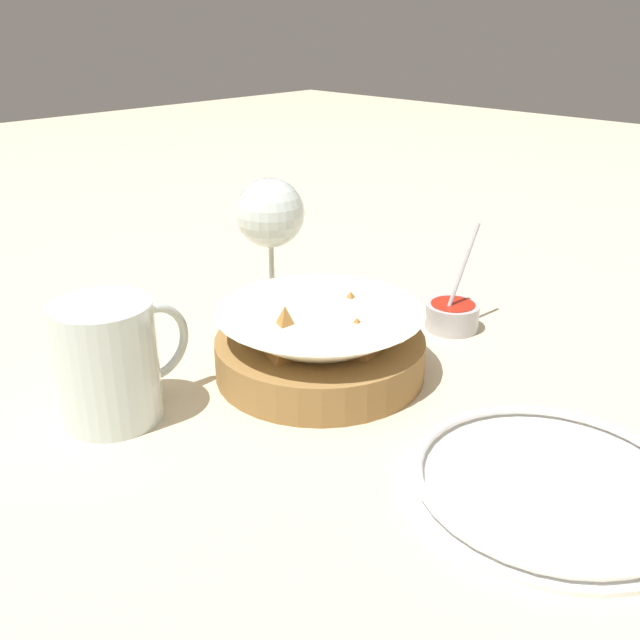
% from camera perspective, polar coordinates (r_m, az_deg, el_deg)
% --- Properties ---
extents(ground_plane, '(4.00, 4.00, 0.00)m').
position_cam_1_polar(ground_plane, '(0.81, -0.56, -2.82)').
color(ground_plane, beige).
extents(food_basket, '(0.22, 0.22, 0.09)m').
position_cam_1_polar(food_basket, '(0.75, 0.04, -1.98)').
color(food_basket, olive).
rests_on(food_basket, ground_plane).
extents(sauce_cup, '(0.08, 0.06, 0.13)m').
position_cam_1_polar(sauce_cup, '(0.88, 10.53, 0.45)').
color(sauce_cup, '#B7B7BC').
rests_on(sauce_cup, ground_plane).
extents(wine_glass, '(0.09, 0.09, 0.17)m').
position_cam_1_polar(wine_glass, '(0.88, -4.01, 8.25)').
color(wine_glass, silver).
rests_on(wine_glass, ground_plane).
extents(beer_mug, '(0.14, 0.09, 0.12)m').
position_cam_1_polar(beer_mug, '(0.69, -16.47, -3.54)').
color(beer_mug, silver).
rests_on(beer_mug, ground_plane).
extents(side_plate, '(0.23, 0.23, 0.01)m').
position_cam_1_polar(side_plate, '(0.62, 18.00, -12.23)').
color(side_plate, white).
rests_on(side_plate, ground_plane).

